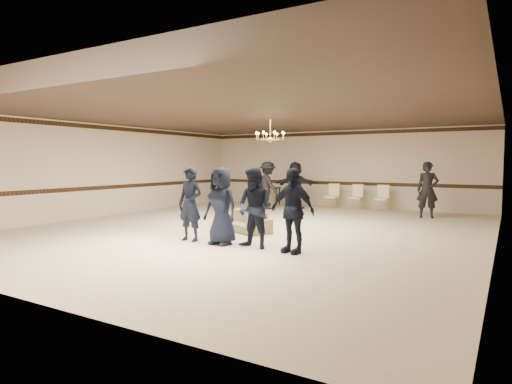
# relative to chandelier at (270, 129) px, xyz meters

# --- Properties ---
(room) EXTENTS (12.01, 14.01, 3.21)m
(room) POSITION_rel_chandelier_xyz_m (0.00, -1.00, -1.28)
(room) COLOR beige
(room) RESTS_ON ground
(chair_rail) EXTENTS (12.00, 0.02, 0.14)m
(chair_rail) POSITION_rel_chandelier_xyz_m (0.00, 5.99, -1.88)
(chair_rail) COLOR #321C0F
(chair_rail) RESTS_ON wall_back
(crown_molding) EXTENTS (12.00, 0.02, 0.14)m
(crown_molding) POSITION_rel_chandelier_xyz_m (0.00, 5.99, 0.21)
(crown_molding) COLOR #321C0F
(crown_molding) RESTS_ON wall_back
(chandelier) EXTENTS (0.94, 0.94, 0.89)m
(chandelier) POSITION_rel_chandelier_xyz_m (0.00, 0.00, 0.00)
(chandelier) COLOR gold
(chandelier) RESTS_ON ceiling
(boy_a) EXTENTS (0.66, 0.44, 1.77)m
(boy_a) POSITION_rel_chandelier_xyz_m (-0.35, -3.34, -1.99)
(boy_a) COLOR black
(boy_a) RESTS_ON floor
(boy_b) EXTENTS (0.91, 0.63, 1.77)m
(boy_b) POSITION_rel_chandelier_xyz_m (0.55, -3.34, -1.99)
(boy_b) COLOR black
(boy_b) RESTS_ON floor
(boy_c) EXTENTS (0.94, 0.78, 1.77)m
(boy_c) POSITION_rel_chandelier_xyz_m (1.45, -3.34, -1.99)
(boy_c) COLOR black
(boy_c) RESTS_ON floor
(boy_d) EXTENTS (1.09, 0.59, 1.77)m
(boy_d) POSITION_rel_chandelier_xyz_m (2.35, -3.34, -1.99)
(boy_d) COLOR black
(boy_d) RESTS_ON floor
(settee) EXTENTS (2.01, 1.46, 0.55)m
(settee) POSITION_rel_chandelier_xyz_m (-0.10, -1.42, -2.60)
(settee) COLOR olive
(settee) RESTS_ON floor
(adult_left) EXTENTS (1.42, 1.22, 1.91)m
(adult_left) POSITION_rel_chandelier_xyz_m (-2.17, 3.75, -1.92)
(adult_left) COLOR black
(adult_left) RESTS_ON floor
(adult_mid) EXTENTS (1.84, 0.87, 1.91)m
(adult_mid) POSITION_rel_chandelier_xyz_m (-1.27, 4.45, -1.92)
(adult_mid) COLOR black
(adult_mid) RESTS_ON floor
(adult_right) EXTENTS (0.78, 0.60, 1.91)m
(adult_right) POSITION_rel_chandelier_xyz_m (3.83, 4.05, -1.92)
(adult_right) COLOR black
(adult_right) RESTS_ON floor
(banquet_chair_left) EXTENTS (0.48, 0.48, 0.99)m
(banquet_chair_left) POSITION_rel_chandelier_xyz_m (0.02, 5.20, -2.38)
(banquet_chair_left) COLOR #EEE5C8
(banquet_chair_left) RESTS_ON floor
(banquet_chair_mid) EXTENTS (0.52, 0.52, 0.99)m
(banquet_chair_mid) POSITION_rel_chandelier_xyz_m (1.02, 5.20, -2.38)
(banquet_chair_mid) COLOR #EEE5C8
(banquet_chair_mid) RESTS_ON floor
(banquet_chair_right) EXTENTS (0.49, 0.49, 0.99)m
(banquet_chair_right) POSITION_rel_chandelier_xyz_m (2.02, 5.20, -2.38)
(banquet_chair_right) COLOR #EEE5C8
(banquet_chair_right) RESTS_ON floor
(console_table) EXTENTS (0.95, 0.42, 0.78)m
(console_table) POSITION_rel_chandelier_xyz_m (-2.98, 5.40, -2.48)
(console_table) COLOR black
(console_table) RESTS_ON floor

